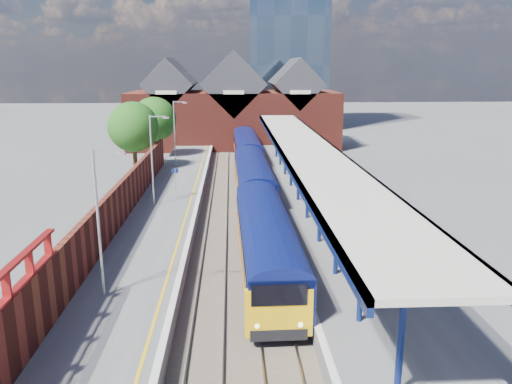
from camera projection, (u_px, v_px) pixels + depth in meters
ground at (236, 191)px, 47.49m from camera, size 240.00×240.00×0.00m
ballast_bed at (237, 223)px, 37.80m from camera, size 6.00×76.00×0.06m
rails at (237, 222)px, 37.77m from camera, size 4.51×76.00×0.14m
left_platform at (164, 218)px, 37.42m from camera, size 5.00×76.00×1.00m
right_platform at (316, 216)px, 37.97m from camera, size 6.00×76.00×1.00m
coping_left at (195, 211)px, 37.40m from camera, size 0.30×76.00×0.05m
coping_right at (279, 210)px, 37.70m from camera, size 0.30×76.00×0.05m
yellow_line at (187, 211)px, 37.38m from camera, size 0.14×76.00×0.01m
train at (250, 159)px, 52.11m from camera, size 3.07×65.94×3.45m
canopy at (307, 150)px, 38.67m from camera, size 4.50×52.00×4.48m
lamp_post_b at (101, 215)px, 22.72m from camera, size 1.48×0.18×7.00m
lamp_post_c at (153, 155)px, 38.22m from camera, size 1.48×0.18×7.00m
lamp_post_d at (176, 129)px, 53.71m from camera, size 1.48×0.18×7.00m
platform_sign at (175, 178)px, 40.78m from camera, size 0.55×0.08×2.50m
brick_wall at (106, 219)px, 30.56m from camera, size 0.35×50.00×3.86m
station_building at (234, 109)px, 73.27m from camera, size 30.00×12.12×13.78m
glass_tower at (287, 18)px, 91.45m from camera, size 14.20×14.20×40.30m
tree_near at (135, 128)px, 51.41m from camera, size 5.20×5.20×8.10m
tree_far at (156, 120)px, 59.20m from camera, size 5.20×5.20×8.10m
parked_car_silver at (374, 236)px, 29.65m from camera, size 4.75×2.50×1.49m
parked_car_dark at (349, 215)px, 34.13m from camera, size 5.10×3.67×1.37m
parked_car_blue at (373, 245)px, 28.51m from camera, size 5.28×3.84×1.33m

